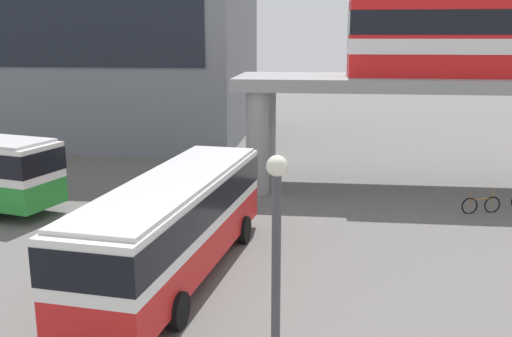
# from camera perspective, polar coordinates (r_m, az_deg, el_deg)

# --- Properties ---
(ground_plane) EXTENTS (120.00, 120.00, 0.00)m
(ground_plane) POSITION_cam_1_polar(r_m,az_deg,el_deg) (26.08, -4.34, -3.70)
(ground_plane) COLOR #605E5B
(bus_main) EXTENTS (3.91, 11.27, 3.22)m
(bus_main) POSITION_cam_1_polar(r_m,az_deg,el_deg) (18.14, -7.90, -4.74)
(bus_main) COLOR red
(bus_main) RESTS_ON ground_plane
(bicycle_brown) EXTENTS (1.74, 0.55, 1.04)m
(bicycle_brown) POSITION_cam_1_polar(r_m,az_deg,el_deg) (26.72, 21.26, -3.36)
(bicycle_brown) COLOR black
(bicycle_brown) RESTS_ON ground_plane
(pedestrian_at_kerb) EXTENTS (0.32, 0.43, 1.57)m
(pedestrian_at_kerb) POSITION_cam_1_polar(r_m,az_deg,el_deg) (25.34, -8.87, -2.60)
(pedestrian_at_kerb) COLOR gray
(pedestrian_at_kerb) RESTS_ON ground_plane
(lamp_post) EXTENTS (0.36, 0.36, 5.56)m
(lamp_post) POSITION_cam_1_polar(r_m,az_deg,el_deg) (10.18, 1.98, -11.07)
(lamp_post) COLOR #3F3F44
(lamp_post) RESTS_ON ground_plane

